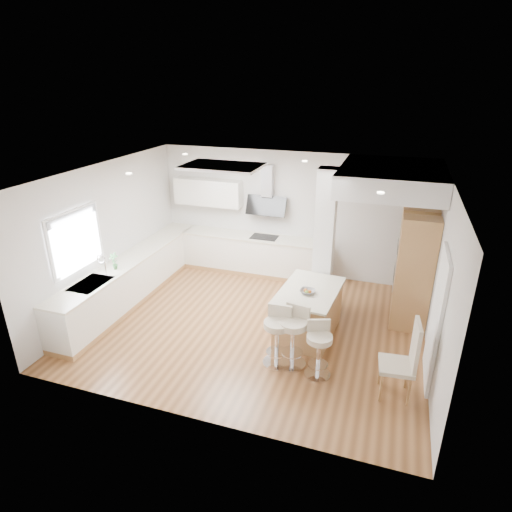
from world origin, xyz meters
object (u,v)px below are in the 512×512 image
at_px(bar_stool_a, 277,333).
at_px(dining_chair, 406,358).
at_px(bar_stool_b, 293,333).
at_px(bar_stool_c, 319,347).
at_px(peninsula, 309,311).

distance_m(bar_stool_a, dining_chair, 1.91).
xyz_separation_m(bar_stool_b, bar_stool_c, (0.43, -0.14, -0.06)).
xyz_separation_m(peninsula, bar_stool_c, (0.38, -1.09, 0.07)).
bearing_deg(peninsula, bar_stool_c, -65.84).
bearing_deg(peninsula, bar_stool_b, -87.83).
height_order(bar_stool_a, bar_stool_c, bar_stool_a).
relative_size(peninsula, bar_stool_b, 1.50).
bearing_deg(bar_stool_c, bar_stool_b, 141.92).
bearing_deg(dining_chair, bar_stool_a, 169.02).
relative_size(peninsula, dining_chair, 1.24).
distance_m(peninsula, bar_stool_c, 1.16).
bearing_deg(dining_chair, bar_stool_c, 170.20).
xyz_separation_m(peninsula, bar_stool_b, (-0.04, -0.95, 0.12)).
height_order(bar_stool_c, dining_chair, dining_chair).
height_order(bar_stool_a, dining_chair, dining_chair).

